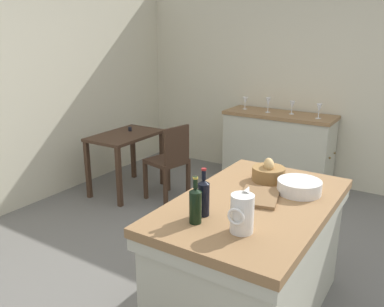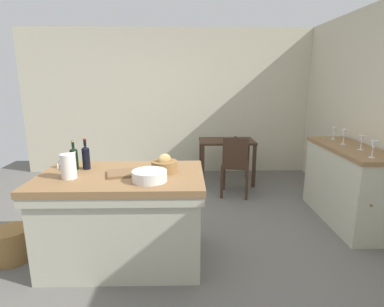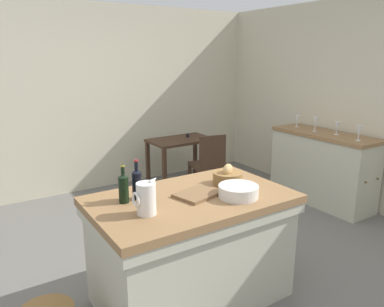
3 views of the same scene
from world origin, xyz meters
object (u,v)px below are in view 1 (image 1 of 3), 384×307
object	(u,v)px
cutting_board	(259,197)
writing_desk	(126,143)
bread_basket	(269,173)
wine_bottle_amber	(195,204)
wine_glass_middle	(268,102)
wine_bottle_dark	(204,197)
island_table	(252,254)
wine_glass_left	(292,105)
wooden_chair	(170,160)
wine_glass_right	(245,101)
wine_glass_far_left	(319,108)
pitcher	(242,213)
side_cabinet	(277,148)
wash_bowl	(299,187)

from	to	relation	value
cutting_board	writing_desk	bearing A→B (deg)	61.77
bread_basket	wine_bottle_amber	distance (m)	0.87
bread_basket	wine_glass_middle	xyz separation A→B (m)	(2.14, 0.88, 0.13)
wine_bottle_dark	island_table	bearing A→B (deg)	-24.98
cutting_board	wine_glass_left	xyz separation A→B (m)	(2.53, 0.67, 0.17)
writing_desk	wooden_chair	world-z (taller)	wooden_chair
wooden_chair	wine_glass_middle	bearing A→B (deg)	-29.74
wine_bottle_dark	bread_basket	bearing A→B (deg)	-7.83
cutting_board	wine_glass_right	world-z (taller)	wine_glass_right
island_table	wine_glass_right	xyz separation A→B (m)	(2.57, 1.29, 0.58)
wine_bottle_dark	wine_glass_far_left	distance (m)	2.87
pitcher	wine_glass_right	distance (m)	3.31
bread_basket	side_cabinet	bearing A→B (deg)	18.72
wine_glass_right	island_table	bearing A→B (deg)	-153.32
island_table	writing_desk	bearing A→B (deg)	60.64
wine_glass_left	wine_glass_right	bearing A→B (deg)	90.91
writing_desk	wooden_chair	bearing A→B (deg)	-85.70
island_table	writing_desk	size ratio (longest dim) A/B	1.66
wooden_chair	wine_bottle_amber	xyz separation A→B (m)	(-1.80, -1.48, 0.48)
writing_desk	wine_bottle_amber	world-z (taller)	wine_bottle_amber
island_table	wine_glass_far_left	distance (m)	2.58
pitcher	bread_basket	bearing A→B (deg)	12.28
pitcher	wine_glass_right	world-z (taller)	pitcher
wine_bottle_amber	wine_glass_middle	size ratio (longest dim) A/B	1.50
writing_desk	pitcher	world-z (taller)	pitcher
wine_glass_middle	island_table	bearing A→B (deg)	-159.42
wine_glass_far_left	wine_glass_left	world-z (taller)	wine_glass_far_left
side_cabinet	wine_glass_middle	distance (m)	0.62
wine_bottle_amber	wine_glass_right	xyz separation A→B (m)	(3.05, 1.13, 0.06)
pitcher	writing_desk	bearing A→B (deg)	54.39
wine_bottle_dark	wine_bottle_amber	size ratio (longest dim) A/B	1.06
wooden_chair	wine_glass_middle	xyz separation A→B (m)	(1.21, -0.69, 0.56)
bread_basket	wine_glass_right	xyz separation A→B (m)	(2.18, 1.23, 0.12)
island_table	cutting_board	distance (m)	0.42
writing_desk	wine_glass_right	bearing A→B (deg)	-37.04
cutting_board	bread_basket	bearing A→B (deg)	12.83
wooden_chair	wine_bottle_amber	bearing A→B (deg)	-140.54
wash_bowl	wine_glass_left	size ratio (longest dim) A/B	1.82
bread_basket	wine_glass_far_left	xyz separation A→B (m)	(2.10, 0.23, 0.13)
wash_bowl	wine_glass_right	xyz separation A→B (m)	(2.29, 1.50, 0.13)
wine_glass_far_left	wine_glass_right	size ratio (longest dim) A/B	1.10
wine_glass_far_left	cutting_board	bearing A→B (deg)	-172.81
wine_bottle_dark	wine_glass_left	xyz separation A→B (m)	(2.95, 0.48, 0.06)
wash_bowl	wine_glass_right	bearing A→B (deg)	33.17
island_table	wine_glass_far_left	bearing A→B (deg)	6.77
bread_basket	wine_glass_left	size ratio (longest dim) A/B	1.47
wine_bottle_amber	wine_glass_far_left	bearing A→B (deg)	2.65
side_cabinet	wine_bottle_dark	distance (m)	3.03
island_table	wooden_chair	xyz separation A→B (m)	(1.32, 1.64, 0.03)
writing_desk	island_table	bearing A→B (deg)	-119.36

